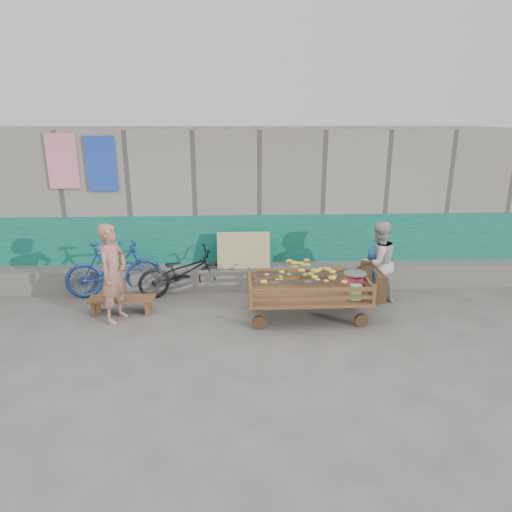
{
  "coord_description": "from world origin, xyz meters",
  "views": [
    {
      "loc": [
        0.12,
        -6.08,
        3.26
      ],
      "look_at": [
        0.49,
        1.2,
        1.0
      ],
      "focal_mm": 32.0,
      "sensor_mm": 36.0,
      "label": 1
    }
  ],
  "objects_px": {
    "woman": "(378,263)",
    "bicycle_dark": "(184,272)",
    "bicycle_blue": "(114,269)",
    "child": "(374,273)",
    "banana_cart": "(306,283)",
    "bench": "(122,302)",
    "vendor_man": "(113,273)"
  },
  "relations": [
    {
      "from": "banana_cart",
      "to": "child",
      "type": "xyz_separation_m",
      "value": [
        1.38,
        0.8,
        -0.13
      ]
    },
    {
      "from": "vendor_man",
      "to": "bicycle_dark",
      "type": "xyz_separation_m",
      "value": [
        1.0,
        1.08,
        -0.37
      ]
    },
    {
      "from": "bench",
      "to": "woman",
      "type": "height_order",
      "value": "woman"
    },
    {
      "from": "vendor_man",
      "to": "child",
      "type": "distance_m",
      "value": 4.57
    },
    {
      "from": "woman",
      "to": "child",
      "type": "relative_size",
      "value": 1.5
    },
    {
      "from": "child",
      "to": "bicycle_dark",
      "type": "height_order",
      "value": "child"
    },
    {
      "from": "banana_cart",
      "to": "woman",
      "type": "relative_size",
      "value": 1.44
    },
    {
      "from": "woman",
      "to": "bicycle_dark",
      "type": "height_order",
      "value": "woman"
    },
    {
      "from": "vendor_man",
      "to": "bench",
      "type": "bearing_deg",
      "value": 15.62
    },
    {
      "from": "bicycle_dark",
      "to": "woman",
      "type": "bearing_deg",
      "value": -116.29
    },
    {
      "from": "banana_cart",
      "to": "bench",
      "type": "relative_size",
      "value": 1.95
    },
    {
      "from": "bench",
      "to": "child",
      "type": "distance_m",
      "value": 4.51
    },
    {
      "from": "bench",
      "to": "vendor_man",
      "type": "xyz_separation_m",
      "value": [
        -0.02,
        -0.27,
        0.61
      ]
    },
    {
      "from": "woman",
      "to": "bicycle_dark",
      "type": "relative_size",
      "value": 0.89
    },
    {
      "from": "banana_cart",
      "to": "woman",
      "type": "bearing_deg",
      "value": 24.44
    },
    {
      "from": "bicycle_dark",
      "to": "bicycle_blue",
      "type": "height_order",
      "value": "bicycle_blue"
    },
    {
      "from": "child",
      "to": "bicycle_blue",
      "type": "relative_size",
      "value": 0.57
    },
    {
      "from": "vendor_man",
      "to": "woman",
      "type": "bearing_deg",
      "value": -62.79
    },
    {
      "from": "bench",
      "to": "vendor_man",
      "type": "height_order",
      "value": "vendor_man"
    },
    {
      "from": "bicycle_dark",
      "to": "bench",
      "type": "bearing_deg",
      "value": 112.41
    },
    {
      "from": "banana_cart",
      "to": "bench",
      "type": "distance_m",
      "value": 3.15
    },
    {
      "from": "bench",
      "to": "bicycle_blue",
      "type": "relative_size",
      "value": 0.63
    },
    {
      "from": "vendor_man",
      "to": "woman",
      "type": "height_order",
      "value": "vendor_man"
    },
    {
      "from": "bicycle_blue",
      "to": "bench",
      "type": "bearing_deg",
      "value": -172.09
    },
    {
      "from": "banana_cart",
      "to": "woman",
      "type": "xyz_separation_m",
      "value": [
        1.38,
        0.63,
        0.13
      ]
    },
    {
      "from": "bicycle_dark",
      "to": "vendor_man",
      "type": "bearing_deg",
      "value": 119.97
    },
    {
      "from": "woman",
      "to": "bicycle_dark",
      "type": "xyz_separation_m",
      "value": [
        -3.5,
        0.56,
        -0.31
      ]
    },
    {
      "from": "bicycle_blue",
      "to": "child",
      "type": "bearing_deg",
      "value": -106.97
    },
    {
      "from": "bicycle_dark",
      "to": "bicycle_blue",
      "type": "bearing_deg",
      "value": 72.71
    },
    {
      "from": "bench",
      "to": "child",
      "type": "bearing_deg",
      "value": 5.41
    },
    {
      "from": "bench",
      "to": "vendor_man",
      "type": "bearing_deg",
      "value": -94.93
    },
    {
      "from": "vendor_man",
      "to": "bicycle_dark",
      "type": "distance_m",
      "value": 1.52
    }
  ]
}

